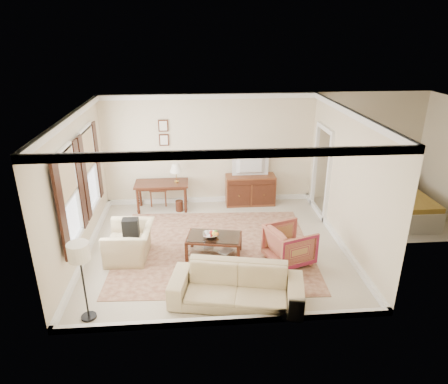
{
  "coord_description": "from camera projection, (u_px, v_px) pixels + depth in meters",
  "views": [
    {
      "loc": [
        -0.45,
        -7.56,
        4.38
      ],
      "look_at": [
        0.2,
        0.3,
        1.15
      ],
      "focal_mm": 32.0,
      "sensor_mm": 36.0,
      "label": 1
    }
  ],
  "objects": [
    {
      "name": "floor_lamp",
      "position": [
        80.0,
        257.0,
        6.09
      ],
      "size": [
        0.34,
        0.34,
        1.38
      ],
      "color": "black",
      "rests_on": "room_shell"
    },
    {
      "name": "book_a",
      "position": [
        203.0,
        245.0,
        8.35
      ],
      "size": [
        0.28,
        0.07,
        0.38
      ],
      "primitive_type": "imported",
      "rotation": [
        0.0,
        0.0,
        0.12
      ],
      "color": "brown",
      "rests_on": "coffee_table"
    },
    {
      "name": "window_front",
      "position": [
        69.0,
        197.0,
        7.23
      ],
      "size": [
        0.12,
        1.56,
        1.8
      ],
      "primitive_type": null,
      "color": "#CCB284",
      "rests_on": "room_shell"
    },
    {
      "name": "desk_lamp",
      "position": [
        176.0,
        173.0,
        10.12
      ],
      "size": [
        0.32,
        0.32,
        0.5
      ],
      "primitive_type": null,
      "color": "silver",
      "rests_on": "writing_desk"
    },
    {
      "name": "room_shell",
      "position": [
        215.0,
        135.0,
        7.73
      ],
      "size": [
        5.51,
        5.01,
        2.91
      ],
      "color": "beige",
      "rests_on": "ground"
    },
    {
      "name": "club_armchair",
      "position": [
        129.0,
        237.0,
        8.1
      ],
      "size": [
        0.74,
        1.09,
        0.92
      ],
      "primitive_type": "imported",
      "rotation": [
        0.0,
        0.0,
        -1.63
      ],
      "color": "tan",
      "rests_on": "room_shell"
    },
    {
      "name": "sofa",
      "position": [
        236.0,
        281.0,
        6.74
      ],
      "size": [
        2.33,
        1.1,
        0.88
      ],
      "primitive_type": "imported",
      "rotation": [
        0.0,
        0.0,
        -0.21
      ],
      "color": "tan",
      "rests_on": "room_shell"
    },
    {
      "name": "sideboard",
      "position": [
        250.0,
        190.0,
        10.64
      ],
      "size": [
        1.3,
        0.5,
        0.8
      ],
      "primitive_type": "cube",
      "color": "brown",
      "rests_on": "room_shell"
    },
    {
      "name": "fruit_bowl",
      "position": [
        210.0,
        235.0,
        8.08
      ],
      "size": [
        0.42,
        0.42,
        0.1
      ],
      "primitive_type": "imported",
      "color": "silver",
      "rests_on": "coffee_table"
    },
    {
      "name": "window_rear",
      "position": [
        89.0,
        169.0,
        8.7
      ],
      "size": [
        0.12,
        1.56,
        1.8
      ],
      "primitive_type": null,
      "color": "#CCB284",
      "rests_on": "room_shell"
    },
    {
      "name": "framed_prints",
      "position": [
        164.0,
        133.0,
        10.12
      ],
      "size": [
        0.25,
        0.04,
        0.68
      ],
      "primitive_type": null,
      "color": "#431F13",
      "rests_on": "room_shell"
    },
    {
      "name": "striped_armchair",
      "position": [
        290.0,
        243.0,
        7.95
      ],
      "size": [
        1.0,
        1.03,
        0.85
      ],
      "primitive_type": "imported",
      "rotation": [
        0.0,
        0.0,
        1.91
      ],
      "color": "maroon",
      "rests_on": "room_shell"
    },
    {
      "name": "writing_desk",
      "position": [
        162.0,
        187.0,
        10.23
      ],
      "size": [
        1.35,
        0.68,
        0.74
      ],
      "color": "#431F13",
      "rests_on": "room_shell"
    },
    {
      "name": "desk_chair",
      "position": [
        158.0,
        186.0,
        10.58
      ],
      "size": [
        0.46,
        0.46,
        1.05
      ],
      "primitive_type": null,
      "rotation": [
        0.0,
        0.0,
        0.01
      ],
      "color": "brown",
      "rests_on": "room_shell"
    },
    {
      "name": "annex_bedroom",
      "position": [
        393.0,
        204.0,
        9.94
      ],
      "size": [
        3.0,
        2.7,
        2.9
      ],
      "color": "beige",
      "rests_on": "ground"
    },
    {
      "name": "doorway",
      "position": [
        321.0,
        173.0,
        9.85
      ],
      "size": [
        0.1,
        1.12,
        2.25
      ],
      "primitive_type": null,
      "color": "white",
      "rests_on": "room_shell"
    },
    {
      "name": "coffee_table",
      "position": [
        214.0,
        241.0,
        8.17
      ],
      "size": [
        1.2,
        0.84,
        0.47
      ],
      "rotation": [
        0.0,
        0.0,
        -0.19
      ],
      "color": "#431F13",
      "rests_on": "room_shell"
    },
    {
      "name": "tv",
      "position": [
        251.0,
        159.0,
        10.3
      ],
      "size": [
        0.91,
        0.52,
        0.12
      ],
      "primitive_type": "imported",
      "rotation": [
        0.0,
        0.0,
        3.14
      ],
      "color": "black",
      "rests_on": "sideboard"
    },
    {
      "name": "backpack",
      "position": [
        131.0,
        226.0,
        8.01
      ],
      "size": [
        0.26,
        0.35,
        0.4
      ],
      "primitive_type": "cube",
      "rotation": [
        0.0,
        0.0,
        -1.72
      ],
      "color": "black",
      "rests_on": "club_armchair"
    },
    {
      "name": "book_b",
      "position": [
        222.0,
        249.0,
        8.2
      ],
      "size": [
        0.22,
        0.21,
        0.38
      ],
      "primitive_type": "imported",
      "rotation": [
        0.0,
        0.0,
        -0.75
      ],
      "color": "brown",
      "rests_on": "coffee_table"
    },
    {
      "name": "rug",
      "position": [
        214.0,
        248.0,
        8.59
      ],
      "size": [
        4.28,
        3.72,
        0.01
      ],
      "primitive_type": "cube",
      "rotation": [
        0.0,
        0.0,
        -0.05
      ],
      "color": "maroon",
      "rests_on": "room_shell"
    }
  ]
}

